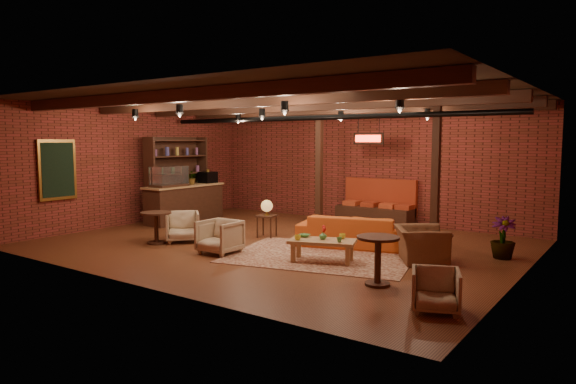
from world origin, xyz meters
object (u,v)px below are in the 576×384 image
Objects in this scene: armchair_far at (436,288)px; plant_tall at (505,196)px; sofa at (353,231)px; armchair_right at (421,239)px; coffee_table at (322,242)px; armchair_b at (220,235)px; side_table_lamp at (267,209)px; round_table_right at (378,253)px; armchair_a at (183,225)px; side_table_book at (439,237)px; round_table_left at (156,222)px.

armchair_far is 3.92m from plant_tall.
sofa is 1.78m from armchair_right.
sofa is at bearing 111.46° from armchair_far.
armchair_right is at bearing 34.76° from coffee_table.
side_table_lamp is at bearing 97.07° from armchair_b.
sofa is 3.00× the size of round_table_right.
side_table_lamp is (-2.23, -0.17, 0.33)m from sofa.
armchair_a reaches higher than side_table_book.
sofa is at bearing 96.05° from coffee_table.
round_table_right is at bearing 148.18° from armchair_right.
side_table_lamp is at bearing -11.49° from sofa.
coffee_table is at bearing 151.69° from round_table_right.
armchair_right is 1.30× the size of round_table_right.
armchair_far is at bearing 172.43° from armchair_right.
armchair_right is 0.42× the size of plant_tall.
coffee_table is at bearing 13.59° from armchair_b.
coffee_table is 1.94× the size of round_table_left.
coffee_table is at bearing -140.32° from plant_tall.
round_table_right is 1.23× the size of armchair_far.
round_table_left is at bearing -170.68° from coffee_table.
armchair_a is (-1.23, -1.56, -0.30)m from side_table_lamp.
sofa is 2.26m from side_table_lamp.
armchair_right reaches higher than sofa.
plant_tall is (1.20, 1.20, 0.78)m from armchair_right.
coffee_table is 1.81× the size of armchair_b.
armchair_a is (-3.63, -0.15, -0.00)m from coffee_table.
armchair_a is 6.87m from plant_tall.
plant_tall is at bearing 49.48° from side_table_book.
side_table_book is at bearing 86.78° from armchair_far.
side_table_lamp reaches higher than armchair_far.
plant_tall is at bearing 39.68° from coffee_table.
side_table_lamp is 0.36× the size of plant_tall.
armchair_b is 4.92m from armchair_far.
side_table_lamp is 4.55m from round_table_right.
round_table_left is 0.69× the size of armchair_right.
armchair_far is (4.83, -0.96, -0.06)m from armchair_b.
round_table_left is at bearing -162.19° from side_table_book.
armchair_b is 0.74× the size of armchair_right.
coffee_table is 0.56× the size of plant_tall.
armchair_far is at bearing -13.15° from armchair_b.
armchair_a is 5.23m from round_table_right.
coffee_table is 4.00m from round_table_left.
round_table_right is (1.72, -2.41, 0.18)m from sofa.
sofa is 4.36× the size of side_table_book.
armchair_right is 1.87m from plant_tall.
coffee_table is 3.14m from armchair_far.
round_table_left is 5.75m from armchair_right.
armchair_b is 1.18× the size of armchair_far.
round_table_right reaches higher than armchair_a.
plant_tall is (2.91, 0.70, 0.88)m from sofa.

